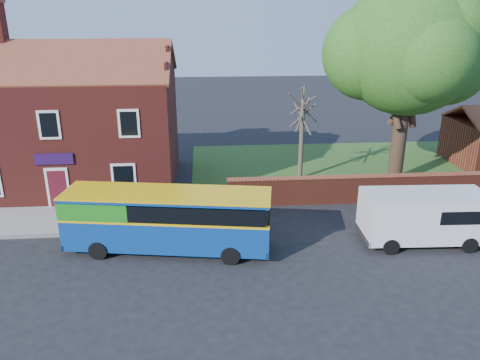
{
  "coord_description": "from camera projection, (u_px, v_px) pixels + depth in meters",
  "views": [
    {
      "loc": [
        0.86,
        -16.47,
        10.09
      ],
      "look_at": [
        2.55,
        5.0,
        2.25
      ],
      "focal_mm": 35.0,
      "sensor_mm": 36.0,
      "label": 1
    }
  ],
  "objects": [
    {
      "name": "kerb",
      "position": [
        40.0,
        236.0,
        22.02
      ],
      "size": [
        18.0,
        0.15,
        0.14
      ],
      "primitive_type": "cube",
      "color": "slate",
      "rests_on": "ground"
    },
    {
      "name": "boundary_wall",
      "position": [
        424.0,
        187.0,
        26.05
      ],
      "size": [
        22.0,
        0.38,
        1.6
      ],
      "color": "maroon",
      "rests_on": "ground"
    },
    {
      "name": "pavement",
      "position": [
        51.0,
        221.0,
        23.67
      ],
      "size": [
        18.0,
        3.5,
        0.12
      ],
      "primitive_type": "cube",
      "color": "gray",
      "rests_on": "ground"
    },
    {
      "name": "grass_strip",
      "position": [
        383.0,
        167.0,
        31.94
      ],
      "size": [
        26.0,
        12.0,
        0.04
      ],
      "primitive_type": "cube",
      "color": "#426B28",
      "rests_on": "ground"
    },
    {
      "name": "ground",
      "position": [
        187.0,
        276.0,
        18.81
      ],
      "size": [
        120.0,
        120.0,
        0.0
      ],
      "primitive_type": "plane",
      "color": "black",
      "rests_on": "ground"
    },
    {
      "name": "van_near",
      "position": [
        424.0,
        215.0,
        21.13
      ],
      "size": [
        5.56,
        2.45,
        2.41
      ],
      "rotation": [
        0.0,
        0.0,
        -0.04
      ],
      "color": "silver",
      "rests_on": "ground"
    },
    {
      "name": "large_tree",
      "position": [
        410.0,
        50.0,
        26.7
      ],
      "size": [
        9.94,
        7.86,
        12.12
      ],
      "color": "black",
      "rests_on": "ground"
    },
    {
      "name": "shop_building",
      "position": [
        72.0,
        129.0,
        27.9
      ],
      "size": [
        12.3,
        8.13,
        10.5
      ],
      "color": "maroon",
      "rests_on": "ground"
    },
    {
      "name": "bare_tree",
      "position": [
        302.0,
        135.0,
        28.74
      ],
      "size": [
        2.07,
        2.47,
        5.53
      ],
      "color": "#4C4238",
      "rests_on": "ground"
    },
    {
      "name": "bus",
      "position": [
        161.0,
        218.0,
        20.42
      ],
      "size": [
        9.2,
        3.66,
        2.73
      ],
      "rotation": [
        0.0,
        0.0,
        -0.16
      ],
      "color": "navy",
      "rests_on": "ground"
    }
  ]
}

